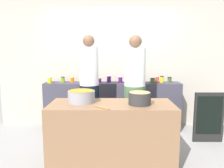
{
  "coord_description": "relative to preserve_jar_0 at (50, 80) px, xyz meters",
  "views": [
    {
      "loc": [
        0.03,
        -3.25,
        1.6
      ],
      "look_at": [
        0.0,
        0.35,
        1.05
      ],
      "focal_mm": 35.47,
      "sensor_mm": 36.0,
      "label": 1
    }
  ],
  "objects": [
    {
      "name": "cook_in_cap",
      "position": [
        1.61,
        -0.63,
        -0.18
      ],
      "size": [
        0.36,
        0.36,
        1.85
      ],
      "color": "#456442",
      "rests_on": "ground"
    },
    {
      "name": "preserve_jar_11",
      "position": [
        2.02,
        0.0,
        -0.01
      ],
      "size": [
        0.09,
        0.09,
        0.1
      ],
      "color": "#3A5B2D",
      "rests_on": "display_shelf"
    },
    {
      "name": "cooking_pot_left",
      "position": [
        0.81,
        -1.27,
        -0.06
      ],
      "size": [
        0.37,
        0.37,
        0.17
      ],
      "color": "gray",
      "rests_on": "prep_table"
    },
    {
      "name": "cook_with_tongs",
      "position": [
        0.85,
        -0.64,
        -0.17
      ],
      "size": [
        0.33,
        0.33,
        1.85
      ],
      "color": "black",
      "rests_on": "ground"
    },
    {
      "name": "preserve_jar_10",
      "position": [
        1.82,
        0.12,
        0.0
      ],
      "size": [
        0.09,
        0.09,
        0.12
      ],
      "color": "red",
      "rests_on": "display_shelf"
    },
    {
      "name": "preserve_jar_5",
      "position": [
        0.97,
        0.03,
        -0.01
      ],
      "size": [
        0.09,
        0.09,
        0.11
      ],
      "color": "#451057",
      "rests_on": "display_shelf"
    },
    {
      "name": "preserve_jar_8",
      "position": [
        1.58,
        -0.01,
        0.0
      ],
      "size": [
        0.07,
        0.07,
        0.12
      ],
      "color": "gold",
      "rests_on": "display_shelf"
    },
    {
      "name": "preserve_jar_12",
      "position": [
        2.12,
        0.04,
        0.01
      ],
      "size": [
        0.07,
        0.07,
        0.14
      ],
      "color": "#BA3C1D",
      "rests_on": "display_shelf"
    },
    {
      "name": "preserve_jar_2",
      "position": [
        0.43,
        0.09,
        -0.0
      ],
      "size": [
        0.07,
        0.07,
        0.11
      ],
      "color": "#E2600C",
      "rests_on": "display_shelf"
    },
    {
      "name": "display_shelf",
      "position": [
        1.23,
        0.06,
        -0.54
      ],
      "size": [
        2.7,
        0.36,
        0.96
      ],
      "primitive_type": "cube",
      "color": "#3B3846",
      "rests_on": "ground"
    },
    {
      "name": "wooden_spoon",
      "position": [
        1.11,
        -1.59,
        -0.14
      ],
      "size": [
        0.2,
        0.18,
        0.02
      ],
      "primitive_type": "cylinder",
      "rotation": [
        1.57,
        0.0,
        0.84
      ],
      "color": "#9E703D",
      "rests_on": "prep_table"
    },
    {
      "name": "preserve_jar_1",
      "position": [
        0.25,
        0.07,
        -0.0
      ],
      "size": [
        0.08,
        0.08,
        0.12
      ],
      "color": "olive",
      "rests_on": "display_shelf"
    },
    {
      "name": "ground",
      "position": [
        1.23,
        -1.04,
        -1.02
      ],
      "size": [
        12.0,
        12.0,
        0.0
      ],
      "primitive_type": "plane",
      "color": "gray"
    },
    {
      "name": "storefront_wall",
      "position": [
        1.23,
        0.41,
        0.48
      ],
      "size": [
        4.8,
        0.12,
        3.0
      ],
      "primitive_type": "cube",
      "color": "#B0A797",
      "rests_on": "ground"
    },
    {
      "name": "preserve_jar_13",
      "position": [
        2.22,
        0.08,
        0.01
      ],
      "size": [
        0.07,
        0.07,
        0.13
      ],
      "color": "gold",
      "rests_on": "display_shelf"
    },
    {
      "name": "preserve_jar_14",
      "position": [
        2.38,
        0.13,
        -0.01
      ],
      "size": [
        0.08,
        0.08,
        0.11
      ],
      "color": "#365620",
      "rests_on": "display_shelf"
    },
    {
      "name": "preserve_jar_9",
      "position": [
        1.7,
        0.04,
        0.01
      ],
      "size": [
        0.07,
        0.07,
        0.14
      ],
      "color": "orange",
      "rests_on": "display_shelf"
    },
    {
      "name": "preserve_jar_6",
      "position": [
        1.17,
        0.12,
        0.01
      ],
      "size": [
        0.09,
        0.09,
        0.14
      ],
      "color": "#441760",
      "rests_on": "display_shelf"
    },
    {
      "name": "prep_table",
      "position": [
        1.23,
        -1.34,
        -0.58
      ],
      "size": [
        1.7,
        0.7,
        0.88
      ],
      "primitive_type": "cube",
      "color": "brown",
      "rests_on": "ground"
    },
    {
      "name": "preserve_jar_3",
      "position": [
        0.68,
        0.07,
        0.01
      ],
      "size": [
        0.09,
        0.09,
        0.13
      ],
      "color": "orange",
      "rests_on": "display_shelf"
    },
    {
      "name": "chalkboard_sign",
      "position": [
        2.92,
        -0.56,
        -0.58
      ],
      "size": [
        0.51,
        0.04,
        0.88
      ],
      "color": "black",
      "rests_on": "ground"
    },
    {
      "name": "preserve_jar_4",
      "position": [
        0.78,
        0.1,
        0.0
      ],
      "size": [
        0.08,
        0.08,
        0.13
      ],
      "color": "#A63027",
      "rests_on": "display_shelf"
    },
    {
      "name": "preserve_jar_0",
      "position": [
        0.0,
        0.0,
        0.0
      ],
      "size": [
        0.09,
        0.09,
        0.12
      ],
      "color": "gold",
      "rests_on": "display_shelf"
    },
    {
      "name": "cooking_pot_center",
      "position": [
        1.61,
        -1.39,
        -0.06
      ],
      "size": [
        0.3,
        0.3,
        0.17
      ],
      "color": "#2D2D2D",
      "rests_on": "prep_table"
    },
    {
      "name": "preserve_jar_7",
      "position": [
        1.39,
        0.03,
        0.01
      ],
      "size": [
        0.08,
        0.08,
        0.13
      ],
      "color": "#491359",
      "rests_on": "display_shelf"
    }
  ]
}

